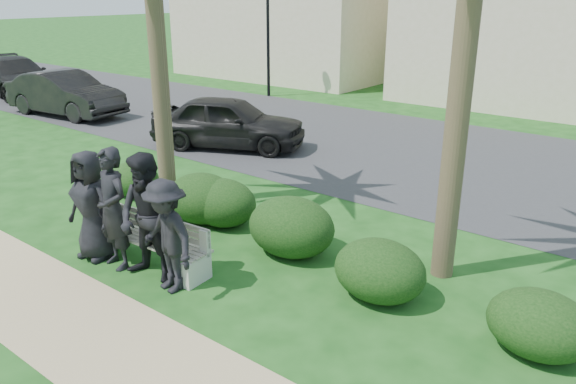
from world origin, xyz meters
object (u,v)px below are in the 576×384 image
(man_d, at_px, (167,236))
(car_a, at_px, (229,122))
(car_c, at_px, (16,77))
(man_b, at_px, (113,209))
(man_c, at_px, (148,218))
(park_bench, at_px, (149,244))
(car_b, at_px, (65,94))
(man_a, at_px, (91,205))
(street_lamp, at_px, (268,18))

(man_d, distance_m, car_a, 7.53)
(car_c, bearing_deg, man_b, -103.15)
(man_c, bearing_deg, car_a, 117.50)
(park_bench, distance_m, man_d, 1.00)
(man_d, bearing_deg, car_b, 162.70)
(man_c, bearing_deg, man_a, 176.70)
(car_b, bearing_deg, man_b, -124.58)
(car_c, bearing_deg, car_b, -90.96)
(park_bench, relative_size, man_b, 1.16)
(street_lamp, distance_m, car_a, 8.08)
(street_lamp, distance_m, man_a, 14.56)
(park_bench, xyz_separation_m, man_b, (-0.34, -0.33, 0.59))
(car_b, bearing_deg, man_d, -122.09)
(man_a, height_order, car_b, man_a)
(street_lamp, relative_size, car_a, 1.07)
(park_bench, bearing_deg, man_c, -39.19)
(man_d, bearing_deg, man_c, -178.61)
(park_bench, relative_size, car_c, 0.43)
(park_bench, distance_m, car_a, 6.81)
(man_a, distance_m, man_c, 1.25)
(man_a, bearing_deg, car_c, 151.05)
(park_bench, height_order, man_c, man_c)
(man_d, bearing_deg, car_c, 166.95)
(man_c, height_order, man_d, man_c)
(street_lamp, xyz_separation_m, man_d, (8.79, -12.49, -2.14))
(car_a, height_order, car_c, car_c)
(park_bench, bearing_deg, man_a, -162.20)
(car_c, bearing_deg, man_c, -102.03)
(man_b, bearing_deg, car_b, 158.51)
(street_lamp, bearing_deg, car_c, -142.97)
(man_c, bearing_deg, man_b, 177.98)
(car_b, height_order, car_c, car_c)
(man_b, xyz_separation_m, car_a, (-3.45, 5.97, -0.24))
(car_a, bearing_deg, car_b, 68.86)
(park_bench, bearing_deg, man_b, -140.54)
(man_b, bearing_deg, park_bench, 50.33)
(car_a, bearing_deg, man_b, -174.56)
(park_bench, distance_m, car_c, 17.11)
(man_a, relative_size, man_b, 0.93)
(car_c, bearing_deg, street_lamp, -43.59)
(man_a, relative_size, man_c, 0.92)
(man_b, distance_m, man_c, 0.73)
(park_bench, bearing_deg, man_d, -25.34)
(man_d, bearing_deg, street_lamp, 133.14)
(car_a, xyz_separation_m, car_c, (-12.17, 0.51, 0.04))
(park_bench, height_order, man_b, man_b)
(man_a, bearing_deg, man_c, -1.21)
(man_d, distance_m, car_b, 12.95)
(man_c, height_order, car_b, man_c)
(man_b, height_order, car_b, man_b)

